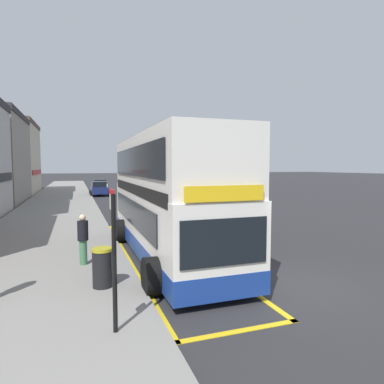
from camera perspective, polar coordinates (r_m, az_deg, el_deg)
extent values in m
plane|color=#28282B|center=(40.25, -11.22, -0.42)|extent=(260.00, 260.00, 0.00)
cube|color=gray|center=(39.87, -21.23, -0.58)|extent=(6.00, 76.00, 0.14)
cube|color=white|center=(12.47, -4.28, -4.74)|extent=(2.46, 10.10, 2.30)
cube|color=white|center=(12.31, -4.34, 4.96)|extent=(2.43, 9.90, 1.90)
cube|color=navy|center=(12.63, -4.26, -8.55)|extent=(2.48, 10.12, 0.60)
cube|color=black|center=(12.34, -4.31, 0.63)|extent=(2.49, 9.30, 0.36)
cube|color=black|center=(12.55, -10.29, -3.35)|extent=(0.04, 8.08, 0.90)
cube|color=black|center=(12.05, -10.11, 5.15)|extent=(0.04, 8.89, 1.00)
cube|color=black|center=(7.72, 5.66, -8.56)|extent=(2.16, 0.04, 1.10)
cube|color=yellow|center=(7.55, 5.72, -0.25)|extent=(1.97, 0.04, 0.36)
cylinder|color=black|center=(8.92, -6.42, -14.11)|extent=(0.56, 1.00, 1.00)
cylinder|color=black|center=(9.82, 9.13, -12.40)|extent=(0.56, 1.00, 1.00)
cylinder|color=black|center=(15.05, -11.94, -6.52)|extent=(0.56, 1.00, 1.00)
cylinder|color=black|center=(15.60, -2.23, -6.04)|extent=(0.56, 1.00, 1.00)
cube|color=gold|center=(12.89, -11.21, -10.61)|extent=(0.16, 13.23, 0.01)
cube|color=gold|center=(13.50, 0.15, -9.84)|extent=(0.16, 13.23, 0.01)
cube|color=gold|center=(7.35, 8.05, -22.53)|extent=(2.81, 0.16, 0.01)
cube|color=gold|center=(19.41, -10.08, -5.52)|extent=(2.81, 0.16, 0.01)
cylinder|color=black|center=(6.64, -13.16, -11.91)|extent=(0.09, 0.09, 2.68)
cube|color=silver|center=(6.66, -13.57, -1.69)|extent=(0.05, 0.42, 0.30)
cube|color=red|center=(6.65, -13.60, 0.02)|extent=(0.05, 0.42, 0.10)
cube|color=black|center=(6.74, -13.25, -11.99)|extent=(0.06, 0.28, 0.40)
cube|color=black|center=(24.57, -29.96, 2.12)|extent=(0.08, 7.56, 0.56)
cube|color=beige|center=(46.64, -29.93, 4.81)|extent=(7.83, 11.51, 8.26)
cube|color=#B2191E|center=(46.09, -25.01, 3.09)|extent=(0.08, 9.78, 0.56)
cube|color=silver|center=(46.09, -15.56, 0.93)|extent=(1.76, 4.20, 0.72)
cube|color=black|center=(45.95, -15.56, 1.75)|extent=(1.52, 1.90, 0.60)
cylinder|color=black|center=(47.36, -16.78, 0.56)|extent=(0.22, 0.60, 0.60)
cylinder|color=black|center=(47.47, -14.53, 0.61)|extent=(0.22, 0.60, 0.60)
cylinder|color=black|center=(44.76, -16.63, 0.35)|extent=(0.22, 0.60, 0.60)
cylinder|color=black|center=(44.89, -14.24, 0.41)|extent=(0.22, 0.60, 0.60)
cube|color=navy|center=(39.31, -15.63, 0.36)|extent=(1.76, 4.20, 0.72)
cube|color=black|center=(39.17, -15.64, 1.31)|extent=(1.52, 1.90, 0.60)
cylinder|color=black|center=(40.58, -17.06, -0.06)|extent=(0.22, 0.60, 0.60)
cylinder|color=black|center=(40.70, -14.42, 0.00)|extent=(0.22, 0.60, 0.60)
cylinder|color=black|center=(37.99, -16.89, -0.35)|extent=(0.22, 0.60, 0.60)
cylinder|color=black|center=(38.11, -14.09, -0.28)|extent=(0.22, 0.60, 0.60)
cylinder|color=#3F724C|center=(11.54, -18.12, -9.80)|extent=(0.24, 0.24, 0.80)
cylinder|color=black|center=(11.39, -18.21, -6.29)|extent=(0.34, 0.34, 0.63)
sphere|color=beige|center=(11.32, -18.26, -4.19)|extent=(0.21, 0.21, 0.21)
cylinder|color=black|center=(9.34, -15.09, -12.61)|extent=(0.52, 0.52, 0.96)
cylinder|color=#A5991E|center=(9.20, -15.16, -9.50)|extent=(0.55, 0.55, 0.08)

